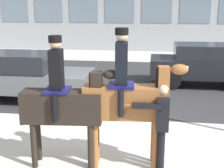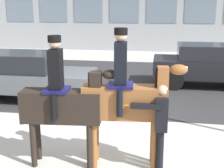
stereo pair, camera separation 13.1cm
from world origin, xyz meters
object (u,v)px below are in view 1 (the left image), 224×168
Objects in this scene: mounted_horse_companion at (127,98)px; street_car_far_lane at (203,64)px; pedestrian_bystander at (161,121)px; street_car_near_lane at (21,75)px; mounted_horse_lead at (64,102)px.

mounted_horse_companion is 0.67× the size of street_car_far_lane.
pedestrian_bystander is 0.37× the size of street_car_near_lane.
street_car_far_lane is (6.08, 2.58, 0.03)m from street_car_near_lane.
mounted_horse_lead reaches higher than street_car_far_lane.
mounted_horse_companion is 0.58× the size of street_car_near_lane.
mounted_horse_lead is 7.41m from street_car_far_lane.
pedestrian_bystander is at bearing -104.19° from street_car_far_lane.
mounted_horse_lead is 0.95× the size of mounted_horse_companion.
mounted_horse_lead is at bearing -178.04° from mounted_horse_companion.
mounted_horse_companion reaches higher than street_car_near_lane.
mounted_horse_companion is at bearing -109.60° from street_car_far_lane.
street_car_far_lane is at bearing 57.37° from mounted_horse_lead.
street_car_near_lane is at bearing 130.12° from mounted_horse_companion.
mounted_horse_lead reaches higher than street_car_near_lane.
mounted_horse_lead is 0.64× the size of street_car_far_lane.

